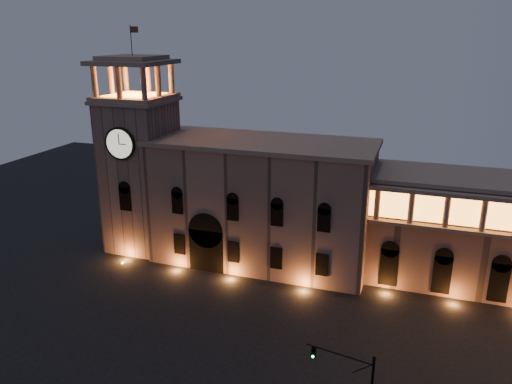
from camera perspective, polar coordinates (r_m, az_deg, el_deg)
ground at (r=54.79m, az=-4.80°, el=-17.40°), size 160.00×160.00×0.00m
government_building at (r=69.80m, az=0.58°, el=-1.18°), size 30.80×12.80×17.60m
clock_tower at (r=75.45m, az=-13.07°, el=2.78°), size 9.80×9.80×32.40m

